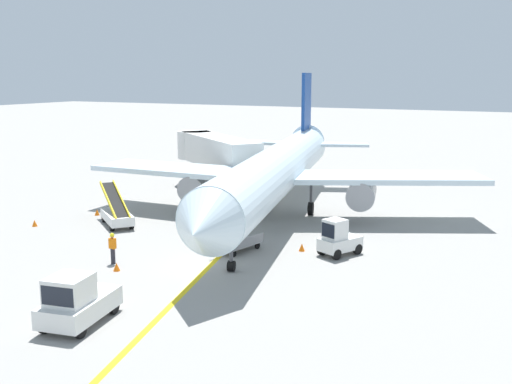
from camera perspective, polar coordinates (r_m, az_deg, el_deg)
ground_plane at (r=32.35m, az=-3.95°, el=-6.92°), size 300.00×300.00×0.00m
taxi_line_yellow at (r=37.18m, az=-1.90°, el=-4.51°), size 18.84×77.89×0.01m
airliner at (r=42.02m, az=2.00°, el=2.07°), size 27.94×34.98×10.10m
jet_bridge at (r=52.12m, az=-4.14°, el=3.92°), size 11.63×9.81×4.85m
pushback_tug at (r=25.68m, az=-16.57°, el=-9.87°), size 2.48×3.87×2.20m
baggage_tug_near_wing at (r=34.11m, az=7.76°, el=-4.42°), size 2.21×2.73×2.10m
belt_loader_forward_hold at (r=41.59m, az=-13.00°, el=-2.01°), size 4.69×4.10×2.59m
baggage_cart_loaded at (r=34.74m, az=-1.76°, el=-4.83°), size 2.15×3.84×0.94m
ground_crew_marshaller at (r=33.19m, az=-13.37°, el=-5.09°), size 0.36×0.24×1.70m
safety_cone_nose_left at (r=34.86m, az=4.34°, el=-5.22°), size 0.36×0.36×0.44m
safety_cone_nose_right at (r=32.17m, az=-13.01°, el=-6.88°), size 0.36×0.36×0.44m
safety_cone_wingtip_left at (r=44.95m, az=-14.75°, el=-1.86°), size 0.36×0.36×0.44m
safety_cone_wingtip_right at (r=42.93m, az=-20.15°, el=-2.77°), size 0.36×0.36×0.44m
safety_cone_tail_area at (r=39.94m, az=-6.79°, el=-3.16°), size 0.36×0.36×0.44m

